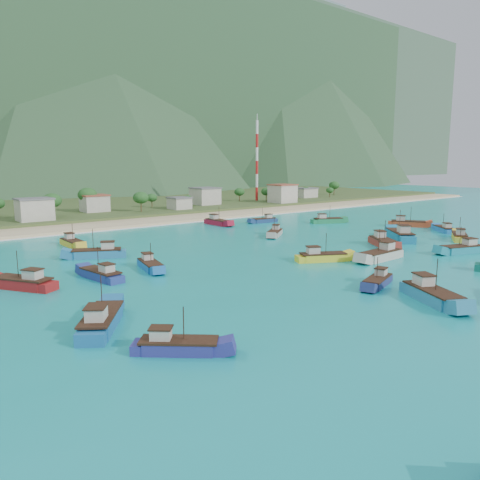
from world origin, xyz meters
TOP-DOWN VIEW (x-y plane):
  - ground at (0.00, 0.00)m, footprint 600.00×600.00m
  - beach at (0.00, 79.00)m, footprint 400.00×18.00m
  - land at (0.00, 140.00)m, footprint 400.00×110.00m
  - surf_line at (0.00, 69.50)m, footprint 400.00×2.50m
  - village at (11.47, 101.54)m, footprint 215.22×28.75m
  - vegetation at (-1.77, 103.22)m, footprint 273.86×24.96m
  - radio_tower at (77.63, 108.00)m, footprint 1.20×1.20m
  - boat_0 at (61.58, 18.90)m, footprint 8.98×11.02m
  - boat_2 at (-28.16, 16.99)m, footprint 4.80×9.71m
  - boat_3 at (-38.28, 15.44)m, footprint 4.36×10.25m
  - boat_4 at (33.78, 54.00)m, footprint 9.39×3.88m
  - boat_7 at (48.62, 39.79)m, footprint 10.72×7.29m
  - boat_8 at (59.55, 6.08)m, footprint 8.05×9.11m
  - boat_9 at (-50.20, 17.46)m, footprint 8.54×10.94m
  - boat_10 at (2.03, 1.49)m, footprint 10.57×7.44m
  - boat_11 at (26.26, 3.71)m, footprint 9.11×11.21m
  - boat_13 at (-5.24, -16.66)m, footprint 9.18×5.27m
  - boat_15 at (17.13, 31.25)m, footprint 9.33×8.00m
  - boat_16 at (-30.91, 50.11)m, footprint 3.17×9.98m
  - boat_17 at (32.41, -12.21)m, footprint 11.08×6.51m
  - boat_18 at (37.74, 6.35)m, footprint 11.91×12.74m
  - boat_19 at (49.13, -3.43)m, footprint 10.65×8.01m
  - boat_20 at (18.44, 59.07)m, footprint 3.22×10.65m
  - boat_23 at (-47.93, -7.57)m, footprint 9.37×11.31m
  - boat_24 at (12.52, -5.13)m, footprint 11.72×3.86m
  - boat_25 at (-31.45, 33.36)m, footprint 11.36×7.90m
  - boat_26 at (-6.69, -26.61)m, footprint 8.37×11.79m
  - boat_27 at (-44.61, -19.39)m, footprint 8.69×8.10m

SIDE VIEW (x-z plane):
  - ground at x=0.00m, z-range 0.00..0.00m
  - beach at x=0.00m, z-range -0.60..0.60m
  - land at x=0.00m, z-range -1.20..1.20m
  - surf_line at x=0.00m, z-range -0.04..0.04m
  - boat_13 at x=-5.24m, z-range -2.05..3.15m
  - boat_4 at x=33.78m, z-range -2.11..3.28m
  - boat_27 at x=-44.61m, z-range -2.12..3.31m
  - boat_2 at x=-28.16m, z-range -2.15..3.36m
  - boat_8 at x=59.55m, z-range -2.17..3.40m
  - boat_15 at x=17.13m, z-range -2.19..3.46m
  - boat_16 at x=-30.91m, z-range -2.26..3.60m
  - boat_3 at x=-38.28m, z-range -2.26..3.61m
  - boat_10 at x=2.03m, z-range -2.33..3.77m
  - boat_7 at x=48.62m, z-range -2.35..3.80m
  - boat_19 at x=49.13m, z-range -2.37..3.85m
  - boat_20 at x=18.44m, z-range -2.39..3.89m
  - boat_17 at x=32.41m, z-range -2.39..3.89m
  - boat_9 at x=-50.20m, z-range -2.44..4.00m
  - boat_25 at x=-31.45m, z-range -2.47..4.07m
  - boat_0 at x=61.58m, z-range -2.48..4.08m
  - boat_11 at x=26.26m, z-range -2.52..4.16m
  - boat_23 at x=-47.93m, z-range -2.55..4.22m
  - boat_26 at x=-6.69m, z-range -2.56..4.25m
  - boat_24 at x=12.52m, z-range -2.57..4.28m
  - boat_18 at x=37.74m, z-range -2.93..5.04m
  - village at x=11.47m, z-range 0.99..8.72m
  - vegetation at x=-1.77m, z-range 0.58..9.68m
  - radio_tower at x=77.63m, z-range 1.60..38.69m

